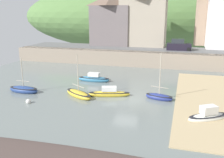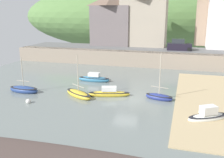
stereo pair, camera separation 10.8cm
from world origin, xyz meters
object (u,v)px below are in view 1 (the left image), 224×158
waterfront_building_centre (144,16)px  rowboat_small_beached (94,79)px  dinghy_open_wooden (159,97)px  parked_car_near_slipway (179,46)px  waterfront_building_left (112,19)px  mooring_buoy (28,102)px  sailboat_white_hull (24,90)px  sailboat_tall_mast (109,93)px  church_with_spire (204,5)px  sailboat_nearest_shore (79,94)px  sailboat_blue_trim (208,116)px

waterfront_building_centre → rowboat_small_beached: waterfront_building_centre is taller
dinghy_open_wooden → parked_car_near_slipway: size_ratio=1.21×
waterfront_building_left → mooring_buoy: size_ratio=18.96×
dinghy_open_wooden → sailboat_white_hull: 15.16m
sailboat_tall_mast → mooring_buoy: bearing=-164.4°
church_with_spire → sailboat_nearest_shore: bearing=-114.7°
dinghy_open_wooden → sailboat_blue_trim: bearing=-28.6°
church_with_spire → rowboat_small_beached: church_with_spire is taller
dinghy_open_wooden → sailboat_white_hull: dinghy_open_wooden is taller
sailboat_nearest_shore → sailboat_tall_mast: 3.31m
waterfront_building_left → parked_car_near_slipway: size_ratio=2.36×
sailboat_nearest_shore → waterfront_building_left: bearing=130.3°
waterfront_building_left → rowboat_small_beached: 20.93m
waterfront_building_left → dinghy_open_wooden: 28.06m
sailboat_nearest_shore → parked_car_near_slipway: (9.63, 21.28, 2.94)m
church_with_spire → dinghy_open_wooden: 30.42m
rowboat_small_beached → church_with_spire: bearing=56.8°
mooring_buoy → sailboat_tall_mast: bearing=31.3°
sailboat_blue_trim → rowboat_small_beached: 16.29m
church_with_spire → waterfront_building_centre: bearing=-160.0°
waterfront_building_centre → sailboat_tall_mast: waterfront_building_centre is taller
sailboat_tall_mast → sailboat_blue_trim: bearing=-36.6°
sailboat_blue_trim → church_with_spire: bearing=57.1°
rowboat_small_beached → parked_car_near_slipway: 18.30m
waterfront_building_left → sailboat_tall_mast: bearing=-74.9°
parked_car_near_slipway → mooring_buoy: bearing=-121.8°
sailboat_white_hull → sailboat_tall_mast: (9.74, 1.32, 0.01)m
sailboat_blue_trim → sailboat_tall_mast: 10.55m
sailboat_blue_trim → mooring_buoy: (-17.00, -0.58, -0.18)m
waterfront_building_left → mooring_buoy: 30.02m
sailboat_nearest_shore → waterfront_building_centre: bearing=116.5°
waterfront_building_centre → dinghy_open_wooden: 26.21m
rowboat_small_beached → parked_car_near_slipway: bearing=53.9°
dinghy_open_wooden → mooring_buoy: bearing=-144.7°
church_with_spire → dinghy_open_wooden: (-5.22, -28.33, -9.78)m
sailboat_tall_mast → sailboat_white_hull: bearing=172.0°
church_with_spire → mooring_buoy: church_with_spire is taller
rowboat_small_beached → mooring_buoy: size_ratio=8.10×
waterfront_building_left → sailboat_nearest_shore: (3.54, -25.78, -7.16)m
sailboat_white_hull → rowboat_small_beached: bearing=50.8°
church_with_spire → sailboat_white_hull: size_ratio=3.50×
sailboat_white_hull → mooring_buoy: (2.60, -3.02, -0.13)m
waterfront_building_centre → dinghy_open_wooden: waterfront_building_centre is taller
waterfront_building_centre → sailboat_nearest_shore: bearing=-95.9°
dinghy_open_wooden → rowboat_small_beached: size_ratio=1.20×
sailboat_blue_trim → waterfront_building_left: bearing=88.4°
sailboat_blue_trim → mooring_buoy: sailboat_blue_trim is taller
sailboat_nearest_shore → sailboat_tall_mast: sailboat_nearest_shore is taller
sailboat_blue_trim → sailboat_nearest_shore: 13.29m
sailboat_white_hull → rowboat_small_beached: sailboat_white_hull is taller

